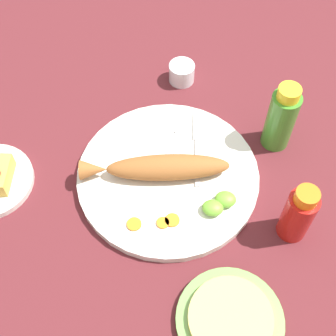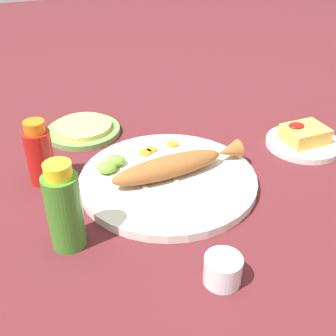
# 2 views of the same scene
# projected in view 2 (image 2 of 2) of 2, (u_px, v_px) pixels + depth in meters

# --- Properties ---
(ground_plane) EXTENTS (4.00, 4.00, 0.00)m
(ground_plane) POSITION_uv_depth(u_px,v_px,m) (168.00, 183.00, 0.88)
(ground_plane) COLOR #561E23
(main_plate) EXTENTS (0.37, 0.37, 0.02)m
(main_plate) POSITION_uv_depth(u_px,v_px,m) (168.00, 180.00, 0.87)
(main_plate) COLOR silver
(main_plate) RESTS_ON ground_plane
(fried_fish) EXTENTS (0.30, 0.07, 0.04)m
(fried_fish) POSITION_uv_depth(u_px,v_px,m) (176.00, 165.00, 0.86)
(fried_fish) COLOR #935628
(fried_fish) RESTS_ON main_plate
(fork_near) EXTENTS (0.07, 0.18, 0.00)m
(fork_near) POSITION_uv_depth(u_px,v_px,m) (179.00, 203.00, 0.79)
(fork_near) COLOR silver
(fork_near) RESTS_ON main_plate
(fork_far) EXTENTS (0.02, 0.19, 0.00)m
(fork_far) POSITION_uv_depth(u_px,v_px,m) (154.00, 203.00, 0.79)
(fork_far) COLOR silver
(fork_far) RESTS_ON main_plate
(carrot_slice_near) EXTENTS (0.03, 0.03, 0.00)m
(carrot_slice_near) POSITION_uv_depth(u_px,v_px,m) (173.00, 144.00, 0.98)
(carrot_slice_near) COLOR orange
(carrot_slice_near) RESTS_ON main_plate
(carrot_slice_mid) EXTENTS (0.03, 0.03, 0.00)m
(carrot_slice_mid) POSITION_uv_depth(u_px,v_px,m) (146.00, 152.00, 0.94)
(carrot_slice_mid) COLOR orange
(carrot_slice_mid) RESTS_ON main_plate
(carrot_slice_far) EXTENTS (0.02, 0.02, 0.00)m
(carrot_slice_far) POSITION_uv_depth(u_px,v_px,m) (152.00, 150.00, 0.95)
(carrot_slice_far) COLOR orange
(carrot_slice_far) RESTS_ON main_plate
(lime_wedge_main) EXTENTS (0.04, 0.03, 0.02)m
(lime_wedge_main) POSITION_uv_depth(u_px,v_px,m) (116.00, 161.00, 0.90)
(lime_wedge_main) COLOR #6BB233
(lime_wedge_main) RESTS_ON main_plate
(lime_wedge_side) EXTENTS (0.04, 0.04, 0.02)m
(lime_wedge_side) POSITION_uv_depth(u_px,v_px,m) (107.00, 168.00, 0.87)
(lime_wedge_side) COLOR #6BB233
(lime_wedge_side) RESTS_ON main_plate
(hot_sauce_bottle_red) EXTENTS (0.06, 0.06, 0.14)m
(hot_sauce_bottle_red) POSITION_uv_depth(u_px,v_px,m) (40.00, 154.00, 0.85)
(hot_sauce_bottle_red) COLOR #B21914
(hot_sauce_bottle_red) RESTS_ON ground_plane
(hot_sauce_bottle_green) EXTENTS (0.06, 0.06, 0.16)m
(hot_sauce_bottle_green) POSITION_uv_depth(u_px,v_px,m) (64.00, 208.00, 0.68)
(hot_sauce_bottle_green) COLOR #3D8428
(hot_sauce_bottle_green) RESTS_ON ground_plane
(salt_cup) EXTENTS (0.06, 0.06, 0.05)m
(salt_cup) POSITION_uv_depth(u_px,v_px,m) (223.00, 271.00, 0.64)
(salt_cup) COLOR silver
(salt_cup) RESTS_ON ground_plane
(side_plate_fries) EXTENTS (0.18, 0.18, 0.01)m
(side_plate_fries) POSITION_uv_depth(u_px,v_px,m) (303.00, 143.00, 1.01)
(side_plate_fries) COLOR silver
(side_plate_fries) RESTS_ON ground_plane
(fries_pile) EXTENTS (0.10, 0.08, 0.04)m
(fries_pile) POSITION_uv_depth(u_px,v_px,m) (305.00, 134.00, 0.99)
(fries_pile) COLOR gold
(fries_pile) RESTS_ON side_plate_fries
(tortilla_plate) EXTENTS (0.18, 0.18, 0.01)m
(tortilla_plate) POSITION_uv_depth(u_px,v_px,m) (83.00, 131.00, 1.06)
(tortilla_plate) COLOR #6B9E4C
(tortilla_plate) RESTS_ON ground_plane
(tortilla_stack) EXTENTS (0.14, 0.14, 0.01)m
(tortilla_stack) POSITION_uv_depth(u_px,v_px,m) (83.00, 126.00, 1.05)
(tortilla_stack) COLOR #E0C666
(tortilla_stack) RESTS_ON tortilla_plate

